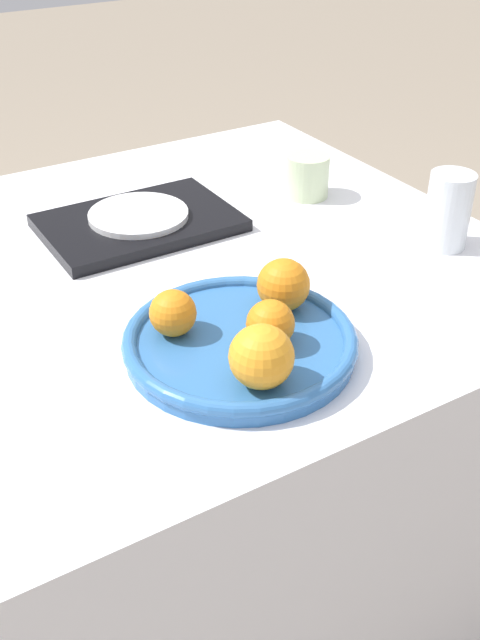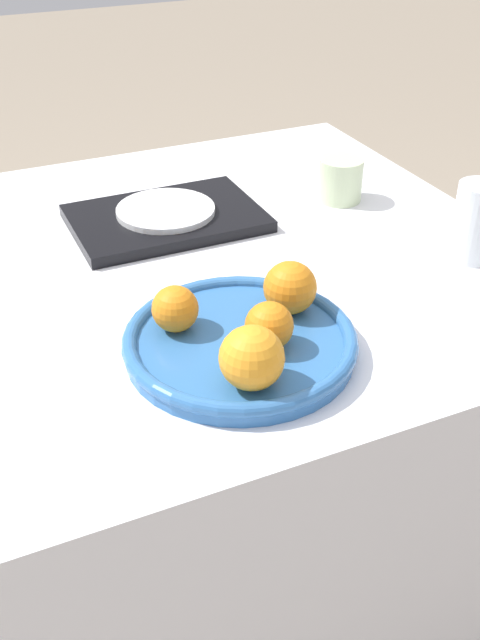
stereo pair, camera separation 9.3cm
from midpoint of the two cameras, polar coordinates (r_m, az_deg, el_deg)
The scene contains 11 objects.
ground_plane at distance 1.66m, azimuth -3.78°, elevation -19.35°, with size 12.00×12.00×0.00m, color gray.
table at distance 1.38m, azimuth -4.36°, elevation -9.80°, with size 1.20×0.96×0.75m.
fruit_platter at distance 0.95m, azimuth 2.81°, elevation -1.80°, with size 0.30×0.30×0.03m.
orange_0 at distance 0.95m, azimuth -2.18°, elevation 0.77°, with size 0.06×0.06×0.06m.
orange_1 at distance 0.92m, azimuth 5.14°, elevation -0.53°, with size 0.06×0.06×0.06m.
orange_2 at distance 0.99m, azimuth 6.53°, elevation 2.38°, with size 0.07×0.07×0.07m.
orange_3 at distance 0.85m, azimuth 4.05°, elevation -3.01°, with size 0.08×0.08×0.08m.
water_glass at distance 1.22m, azimuth 19.69°, elevation 6.98°, with size 0.07×0.07×0.12m.
serving_tray at distance 1.28m, azimuth -3.58°, elevation 7.68°, with size 0.32×0.22×0.02m.
side_plate at distance 1.28m, azimuth -3.60°, elevation 8.29°, with size 0.17×0.17×0.01m.
cup_0 at distance 1.38m, azimuth 9.61°, elevation 10.45°, with size 0.08×0.08×0.08m.
Camera 2 is at (-0.28, -0.98, 1.31)m, focal length 42.00 mm.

